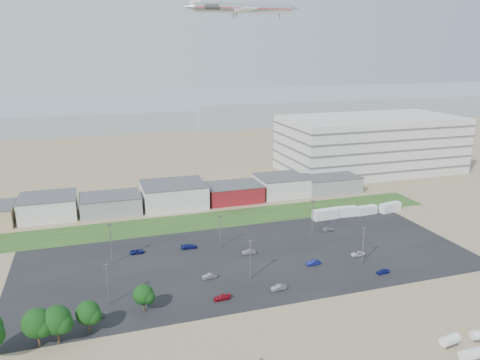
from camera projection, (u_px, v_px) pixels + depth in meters
name	position (u px, v px, depth m)	size (l,w,h in m)	color
ground	(257.00, 297.00, 105.06)	(700.00, 700.00, 0.00)	#90785B
parking_lot	(249.00, 259.00, 124.90)	(120.00, 50.00, 0.01)	black
grass_strip	(203.00, 221.00, 152.77)	(160.00, 16.00, 0.02)	#2C491B
hills_backdrop	(176.00, 111.00, 404.82)	(700.00, 200.00, 9.00)	gray
building_row	(143.00, 198.00, 164.10)	(170.00, 20.00, 8.00)	silver
parking_garage	(370.00, 144.00, 215.74)	(80.00, 40.00, 25.00)	silver
storage_tank_nw	(450.00, 340.00, 87.62)	(3.83, 1.92, 2.30)	silver
storage_tank_ne	(480.00, 335.00, 89.29)	(3.62, 1.81, 2.17)	silver
storage_tank_sw	(471.00, 354.00, 83.27)	(4.12, 2.06, 2.47)	silver
box_trailer_a	(325.00, 214.00, 154.33)	(8.70, 2.72, 3.26)	silver
box_trailer_b	(345.00, 212.00, 156.90)	(8.47, 2.65, 3.18)	silver
box_trailer_c	(366.00, 210.00, 159.03)	(7.57, 2.37, 2.84)	silver
box_trailer_d	(390.00, 207.00, 161.49)	(8.16, 2.55, 3.06)	silver
tree_left	(37.00, 326.00, 86.34)	(5.89, 5.89, 8.84)	black
tree_mid	(57.00, 323.00, 87.38)	(5.84, 5.84, 8.75)	black
tree_right	(88.00, 315.00, 91.05)	(5.04, 5.04, 7.55)	black
tree_near	(143.00, 296.00, 98.59)	(4.65, 4.65, 6.97)	black
lightpole_front_l	(108.00, 285.00, 100.81)	(1.13, 0.47, 9.62)	slate
lightpole_front_m	(250.00, 260.00, 112.30)	(1.19, 0.50, 10.10)	slate
lightpole_front_r	(363.00, 246.00, 120.49)	(1.18, 0.49, 10.02)	slate
lightpole_back_l	(111.00, 244.00, 120.80)	(1.28, 0.53, 10.86)	slate
lightpole_back_m	(220.00, 232.00, 130.77)	(1.12, 0.47, 9.49)	slate
lightpole_back_r	(313.00, 218.00, 140.27)	(1.25, 0.52, 10.66)	slate
airliner	(243.00, 8.00, 182.54)	(47.06, 32.09, 13.91)	silver
parked_car_0	(358.00, 254.00, 126.51)	(1.82, 3.94, 1.09)	silver
parked_car_1	(313.00, 263.00, 121.02)	(1.37, 3.92, 1.29)	navy
parked_car_2	(383.00, 271.00, 116.35)	(1.39, 3.45, 1.18)	navy
parked_car_3	(222.00, 297.00, 104.04)	(1.57, 3.87, 1.12)	maroon
parked_car_4	(210.00, 276.00, 113.84)	(1.30, 3.74, 1.23)	#595B5E
parked_car_6	(189.00, 246.00, 131.19)	(1.84, 4.51, 1.31)	navy
parked_car_7	(249.00, 252.00, 127.53)	(1.34, 3.85, 1.27)	#595B5E
parked_car_8	(327.00, 229.00, 143.81)	(1.50, 3.73, 1.27)	#A5A5AA
parked_car_9	(137.00, 252.00, 128.00)	(1.80, 3.91, 1.09)	navy
parked_car_10	(94.00, 316.00, 96.73)	(1.68, 4.12, 1.20)	#595B5E
parked_car_13	(279.00, 287.00, 108.22)	(1.34, 3.84, 1.26)	#595B5E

